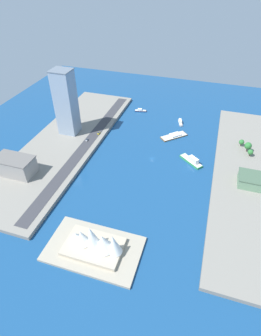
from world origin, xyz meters
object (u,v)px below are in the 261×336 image
(yacht_sleek_gray, at_px, (180,122))
(tower_tall_glass, at_px, (66,103))
(taxi_yellow_cab, at_px, (99,133))
(opera_landmark, at_px, (95,242))
(barge_flat_brown, at_px, (174,136))
(patrol_launch_navy, at_px, (140,110))
(terminal_long_green, at_px, (254,181))
(ferry_green_doubledeck, at_px, (192,161))
(sedan_silver, at_px, (87,140))
(traffic_light_waterfront, at_px, (106,123))
(carpark_squat_concrete, at_px, (15,166))

(yacht_sleek_gray, xyz_separation_m, tower_tall_glass, (112.03, 60.78, 35.76))
(yacht_sleek_gray, bearing_deg, tower_tall_glass, 28.48)
(taxi_yellow_cab, distance_m, opera_landmark, 145.00)
(barge_flat_brown, xyz_separation_m, yacht_sleek_gray, (-1.45, -31.29, 0.51))
(tower_tall_glass, bearing_deg, patrol_launch_navy, -127.60)
(yacht_sleek_gray, xyz_separation_m, opera_landmark, (25.98, 190.45, 7.61))
(taxi_yellow_cab, bearing_deg, terminal_long_green, 167.04)
(ferry_green_doubledeck, bearing_deg, opera_landmark, 67.51)
(yacht_sleek_gray, relative_size, taxi_yellow_cab, 3.83)
(sedan_silver, bearing_deg, terminal_long_green, 173.06)
(sedan_silver, height_order, opera_landmark, opera_landmark)
(sedan_silver, relative_size, opera_landmark, 0.11)
(yacht_sleek_gray, relative_size, opera_landmark, 0.41)
(tower_tall_glass, height_order, traffic_light_waterfront, tower_tall_glass)
(opera_landmark, bearing_deg, taxi_yellow_cab, -68.03)
(carpark_squat_concrete, bearing_deg, ferry_green_doubledeck, -155.38)
(traffic_light_waterfront, bearing_deg, sedan_silver, 75.42)
(ferry_green_doubledeck, height_order, sedan_silver, ferry_green_doubledeck)
(patrol_launch_navy, relative_size, ferry_green_doubledeck, 0.66)
(terminal_long_green, bearing_deg, traffic_light_waterfront, -19.03)
(opera_landmark, bearing_deg, ferry_green_doubledeck, -112.49)
(ferry_green_doubledeck, relative_size, terminal_long_green, 0.91)
(carpark_squat_concrete, relative_size, sedan_silver, 7.69)
(barge_flat_brown, height_order, patrol_launch_navy, patrol_launch_navy)
(yacht_sleek_gray, bearing_deg, terminal_long_green, 129.89)
(patrol_launch_navy, xyz_separation_m, opera_landmark, (-27.35, 205.90, 8.02))
(taxi_yellow_cab, height_order, traffic_light_waterfront, traffic_light_waterfront)
(ferry_green_doubledeck, xyz_separation_m, opera_landmark, (48.95, 118.24, 6.93))
(opera_landmark, bearing_deg, sedan_silver, -62.78)
(taxi_yellow_cab, xyz_separation_m, traffic_light_waterfront, (-2.17, -17.31, 3.40))
(ferry_green_doubledeck, xyz_separation_m, terminal_long_green, (-54.14, 20.06, 5.73))
(taxi_yellow_cab, bearing_deg, traffic_light_waterfront, -97.14)
(carpark_squat_concrete, xyz_separation_m, sedan_silver, (-37.07, -67.16, -7.30))
(ferry_green_doubledeck, distance_m, opera_landmark, 128.16)
(sedan_silver, bearing_deg, opera_landmark, 117.22)
(taxi_yellow_cab, xyz_separation_m, opera_landmark, (-54.21, 134.39, 4.85))
(carpark_squat_concrete, bearing_deg, traffic_light_waterfront, -114.45)
(patrol_launch_navy, relative_size, opera_landmark, 0.39)
(patrol_launch_navy, relative_size, sedan_silver, 3.57)
(traffic_light_waterfront, bearing_deg, carpark_squat_concrete, 65.55)
(terminal_long_green, bearing_deg, carpark_squat_concrete, 13.22)
(terminal_long_green, xyz_separation_m, taxi_yellow_cab, (157.31, -36.21, -3.65))
(ferry_green_doubledeck, distance_m, traffic_light_waterfront, 106.53)
(barge_flat_brown, height_order, traffic_light_waterfront, traffic_light_waterfront)
(tower_tall_glass, distance_m, traffic_light_waterfront, 50.19)
(tower_tall_glass, xyz_separation_m, taxi_yellow_cab, (-31.84, -4.73, -33.00))
(taxi_yellow_cab, distance_m, traffic_light_waterfront, 17.77)
(ferry_green_doubledeck, distance_m, taxi_yellow_cab, 104.44)
(barge_flat_brown, xyz_separation_m, traffic_light_waterfront, (76.57, 7.45, 6.67))
(taxi_yellow_cab, bearing_deg, tower_tall_glass, 8.44)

